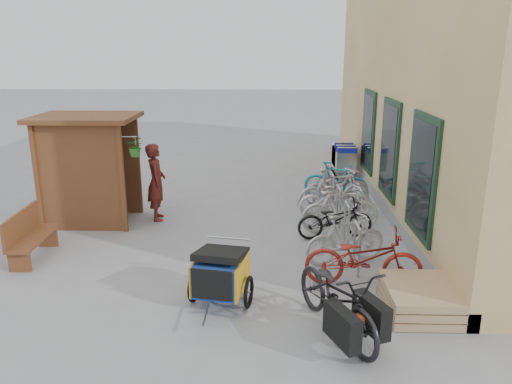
{
  "coord_description": "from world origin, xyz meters",
  "views": [
    {
      "loc": [
        0.75,
        -8.12,
        3.79
      ],
      "look_at": [
        0.5,
        1.5,
        1.0
      ],
      "focal_mm": 35.0,
      "sensor_mm": 36.0,
      "label": 1
    }
  ],
  "objects_px": {
    "child_trailer": "(221,272)",
    "bike_5": "(334,191)",
    "bike_1": "(345,239)",
    "bike_6": "(337,187)",
    "shopping_carts": "(343,156)",
    "bike_2": "(335,219)",
    "bench": "(29,235)",
    "person_kiosk": "(156,182)",
    "bike_0": "(363,258)",
    "bike_4": "(335,199)",
    "cargo_bike": "(338,299)",
    "kiosk": "(85,154)",
    "pallet_stack": "(419,299)",
    "bike_3": "(340,209)",
    "bike_7": "(336,181)"
  },
  "relations": [
    {
      "from": "bike_0",
      "to": "pallet_stack",
      "type": "bearing_deg",
      "value": -133.35
    },
    {
      "from": "person_kiosk",
      "to": "bike_3",
      "type": "bearing_deg",
      "value": -112.01
    },
    {
      "from": "pallet_stack",
      "to": "bike_6",
      "type": "height_order",
      "value": "bike_6"
    },
    {
      "from": "pallet_stack",
      "to": "child_trailer",
      "type": "distance_m",
      "value": 2.99
    },
    {
      "from": "bench",
      "to": "person_kiosk",
      "type": "height_order",
      "value": "person_kiosk"
    },
    {
      "from": "bike_2",
      "to": "bike_3",
      "type": "distance_m",
      "value": 0.43
    },
    {
      "from": "bike_0",
      "to": "bike_4",
      "type": "height_order",
      "value": "bike_0"
    },
    {
      "from": "person_kiosk",
      "to": "bike_0",
      "type": "distance_m",
      "value": 5.24
    },
    {
      "from": "kiosk",
      "to": "bike_5",
      "type": "height_order",
      "value": "kiosk"
    },
    {
      "from": "shopping_carts",
      "to": "child_trailer",
      "type": "bearing_deg",
      "value": -110.45
    },
    {
      "from": "cargo_bike",
      "to": "bike_6",
      "type": "relative_size",
      "value": 1.28
    },
    {
      "from": "cargo_bike",
      "to": "bike_4",
      "type": "bearing_deg",
      "value": 60.12
    },
    {
      "from": "bike_2",
      "to": "bike_7",
      "type": "bearing_deg",
      "value": -16.68
    },
    {
      "from": "bike_0",
      "to": "bench",
      "type": "bearing_deg",
      "value": 86.4
    },
    {
      "from": "child_trailer",
      "to": "bike_5",
      "type": "xyz_separation_m",
      "value": [
        2.26,
        4.36,
        0.04
      ]
    },
    {
      "from": "bench",
      "to": "bike_3",
      "type": "distance_m",
      "value": 6.16
    },
    {
      "from": "shopping_carts",
      "to": "bike_5",
      "type": "bearing_deg",
      "value": -101.13
    },
    {
      "from": "kiosk",
      "to": "bike_7",
      "type": "xyz_separation_m",
      "value": [
        5.76,
        1.85,
        -1.06
      ]
    },
    {
      "from": "bike_2",
      "to": "bike_7",
      "type": "xyz_separation_m",
      "value": [
        0.36,
        2.76,
        0.08
      ]
    },
    {
      "from": "shopping_carts",
      "to": "bike_4",
      "type": "distance_m",
      "value": 3.97
    },
    {
      "from": "child_trailer",
      "to": "bike_0",
      "type": "relative_size",
      "value": 0.85
    },
    {
      "from": "shopping_carts",
      "to": "bike_2",
      "type": "height_order",
      "value": "shopping_carts"
    },
    {
      "from": "bike_5",
      "to": "kiosk",
      "type": "bearing_deg",
      "value": 79.43
    },
    {
      "from": "bench",
      "to": "bike_6",
      "type": "distance_m",
      "value": 7.1
    },
    {
      "from": "bench",
      "to": "bike_5",
      "type": "height_order",
      "value": "bike_5"
    },
    {
      "from": "bench",
      "to": "cargo_bike",
      "type": "distance_m",
      "value": 5.9
    },
    {
      "from": "bike_0",
      "to": "bike_5",
      "type": "xyz_separation_m",
      "value": [
        -0.01,
        3.75,
        0.06
      ]
    },
    {
      "from": "bike_0",
      "to": "bike_3",
      "type": "xyz_separation_m",
      "value": [
        -0.03,
        2.55,
        0.02
      ]
    },
    {
      "from": "pallet_stack",
      "to": "bike_3",
      "type": "distance_m",
      "value": 3.44
    },
    {
      "from": "pallet_stack",
      "to": "child_trailer",
      "type": "relative_size",
      "value": 0.74
    },
    {
      "from": "cargo_bike",
      "to": "bike_2",
      "type": "distance_m",
      "value": 3.61
    },
    {
      "from": "bike_3",
      "to": "bike_2",
      "type": "bearing_deg",
      "value": 147.5
    },
    {
      "from": "bike_1",
      "to": "bike_6",
      "type": "bearing_deg",
      "value": -23.88
    },
    {
      "from": "bench",
      "to": "bike_5",
      "type": "relative_size",
      "value": 0.79
    },
    {
      "from": "kiosk",
      "to": "bike_6",
      "type": "xyz_separation_m",
      "value": [
        5.74,
        1.48,
        -1.11
      ]
    },
    {
      "from": "bike_1",
      "to": "bike_5",
      "type": "bearing_deg",
      "value": -21.92
    },
    {
      "from": "bike_0",
      "to": "cargo_bike",
      "type": "bearing_deg",
      "value": 163.03
    },
    {
      "from": "bike_5",
      "to": "bike_6",
      "type": "bearing_deg",
      "value": -29.2
    },
    {
      "from": "bench",
      "to": "shopping_carts",
      "type": "xyz_separation_m",
      "value": [
        6.67,
        6.36,
        0.16
      ]
    },
    {
      "from": "bike_0",
      "to": "bike_1",
      "type": "height_order",
      "value": "bike_0"
    },
    {
      "from": "kiosk",
      "to": "cargo_bike",
      "type": "relative_size",
      "value": 1.17
    },
    {
      "from": "bike_5",
      "to": "bike_1",
      "type": "bearing_deg",
      "value": 159.56
    },
    {
      "from": "bench",
      "to": "pallet_stack",
      "type": "bearing_deg",
      "value": -17.15
    },
    {
      "from": "bike_3",
      "to": "bike_6",
      "type": "bearing_deg",
      "value": -15.8
    },
    {
      "from": "shopping_carts",
      "to": "person_kiosk",
      "type": "relative_size",
      "value": 0.94
    },
    {
      "from": "bench",
      "to": "person_kiosk",
      "type": "bearing_deg",
      "value": 48.06
    },
    {
      "from": "bike_6",
      "to": "bike_7",
      "type": "xyz_separation_m",
      "value": [
        0.03,
        0.37,
        0.06
      ]
    },
    {
      "from": "bike_2",
      "to": "pallet_stack",
      "type": "bearing_deg",
      "value": -172.65
    },
    {
      "from": "child_trailer",
      "to": "bike_2",
      "type": "bearing_deg",
      "value": 63.94
    },
    {
      "from": "kiosk",
      "to": "pallet_stack",
      "type": "xyz_separation_m",
      "value": [
        6.28,
        -3.87,
        -1.34
      ]
    }
  ]
}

